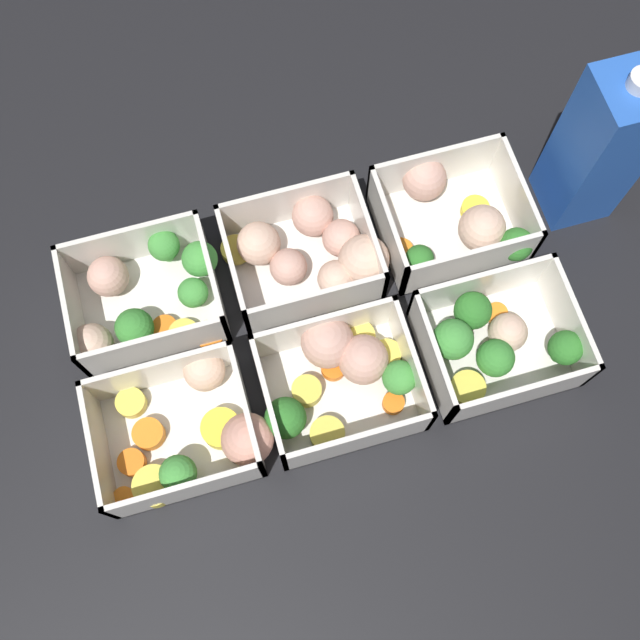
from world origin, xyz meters
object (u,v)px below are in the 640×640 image
(container_far_left, at_px, (143,299))
(container_far_center, at_px, (313,252))
(container_far_right, at_px, (455,217))
(juice_carton, at_px, (600,148))
(container_near_left, at_px, (193,432))
(container_near_center, at_px, (339,374))
(container_near_right, at_px, (494,341))

(container_far_left, xyz_separation_m, container_far_center, (0.18, 0.00, 0.00))
(container_far_right, height_order, juice_carton, juice_carton)
(container_near_left, height_order, container_near_center, same)
(container_near_left, distance_m, juice_carton, 0.47)
(container_near_left, height_order, container_far_right, same)
(container_far_left, xyz_separation_m, juice_carton, (0.46, 0.00, 0.07))
(container_far_right, bearing_deg, container_far_left, 179.98)
(container_near_right, xyz_separation_m, container_far_center, (-0.14, 0.14, -0.00))
(container_near_center, height_order, juice_carton, juice_carton)
(container_far_center, xyz_separation_m, juice_carton, (0.28, -0.00, 0.07))
(container_near_center, bearing_deg, container_far_center, 85.44)
(container_near_left, xyz_separation_m, container_far_center, (0.16, 0.15, 0.00))
(container_near_left, bearing_deg, container_far_right, 24.88)
(container_far_left, relative_size, container_far_right, 1.07)
(container_far_left, bearing_deg, container_near_center, -37.69)
(container_near_center, distance_m, container_far_left, 0.21)
(container_far_center, distance_m, container_far_right, 0.15)
(container_near_center, distance_m, container_far_center, 0.13)
(container_near_right, distance_m, container_far_left, 0.35)
(container_near_right, xyz_separation_m, container_far_left, (-0.32, 0.14, -0.00))
(container_near_center, bearing_deg, container_near_right, -3.62)
(container_far_center, distance_m, juice_carton, 0.29)
(container_near_left, bearing_deg, container_near_right, 1.15)
(container_far_right, xyz_separation_m, juice_carton, (0.13, 0.00, 0.07))
(juice_carton, bearing_deg, container_near_center, -156.61)
(container_far_right, bearing_deg, container_near_right, -93.38)
(container_near_center, xyz_separation_m, container_far_left, (-0.16, 0.13, -0.00))
(container_far_left, xyz_separation_m, container_far_right, (0.33, -0.00, 0.00))
(container_near_right, bearing_deg, container_far_center, 135.70)
(container_near_left, bearing_deg, container_far_center, 42.89)
(juice_carton, bearing_deg, container_far_center, 179.55)
(container_near_left, bearing_deg, juice_carton, 17.99)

